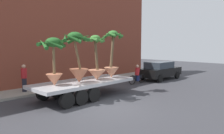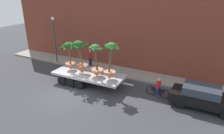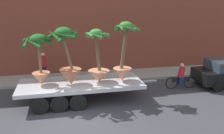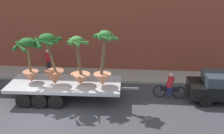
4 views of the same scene
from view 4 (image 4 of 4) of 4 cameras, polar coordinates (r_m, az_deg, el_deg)
ground_plane at (r=12.91m, az=-15.05°, el=-11.85°), size 60.00×60.00×0.00m
sidewalk at (r=18.11m, az=-8.81°, el=-1.57°), size 24.00×2.20×0.15m
building_facade at (r=18.61m, az=-8.37°, el=13.85°), size 24.00×1.20×9.46m
flatbed_trailer at (r=14.63m, az=-11.25°, el=-4.14°), size 7.16×2.56×0.98m
potted_palm_rear at (r=13.46m, az=-1.90°, el=1.03°), size 1.34×1.30×3.00m
potted_palm_middle at (r=13.79m, az=-7.23°, el=0.13°), size 1.18×1.23×2.68m
potted_palm_front at (r=14.00m, az=-13.21°, el=1.20°), size 1.67×1.65×2.81m
potted_palm_extra at (r=14.66m, az=-17.84°, el=1.88°), size 1.58×1.58×2.49m
cyclist at (r=14.88m, az=12.65°, el=-4.28°), size 1.84×0.37×1.54m
pedestrian_near_gate at (r=18.09m, az=-13.89°, el=1.31°), size 0.36×0.36×1.71m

